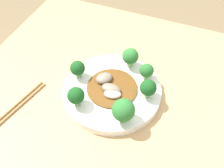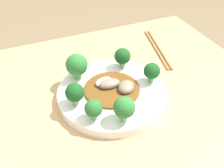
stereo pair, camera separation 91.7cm
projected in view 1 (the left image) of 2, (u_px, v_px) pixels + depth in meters
table at (124, 152)px, 1.06m from camera, size 0.96×0.76×0.78m
plate at (112, 91)px, 0.75m from camera, size 0.28×0.28×0.02m
broccoli_northeast at (76, 96)px, 0.68m from camera, size 0.05×0.05×0.06m
broccoli_west at (148, 88)px, 0.70m from camera, size 0.05×0.05×0.06m
broccoli_southwest at (147, 71)px, 0.74m from camera, size 0.04×0.04×0.05m
broccoli_east at (78, 68)px, 0.75m from camera, size 0.04×0.04×0.06m
broccoli_northwest at (123, 110)px, 0.64m from camera, size 0.06×0.06×0.07m
broccoli_south at (130, 57)px, 0.77m from camera, size 0.05×0.05×0.06m
stirfry_center at (110, 87)px, 0.73m from camera, size 0.14×0.14×0.02m
chopsticks at (11, 111)px, 0.72m from camera, size 0.07×0.24×0.01m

